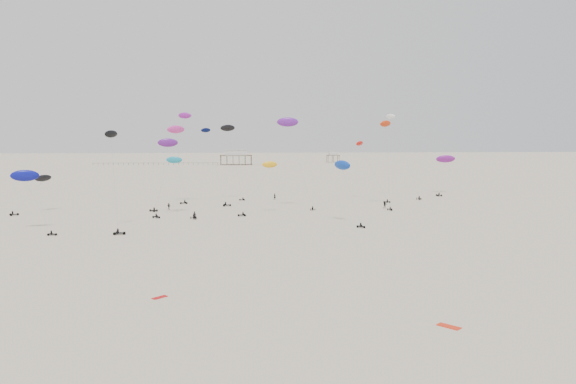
{
  "coord_description": "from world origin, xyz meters",
  "views": [
    {
      "loc": [
        -10.26,
        -21.9,
        17.67
      ],
      "look_at": [
        0.0,
        88.0,
        7.0
      ],
      "focal_mm": 35.0,
      "sensor_mm": 36.0,
      "label": 1
    }
  ],
  "objects": [
    {
      "name": "rig_5",
      "position": [
        -57.5,
        115.72,
        6.21
      ],
      "size": [
        7.73,
        10.75,
        10.79
      ],
      "rotation": [
        0.0,
        0.0,
        5.19
      ],
      "color": "black",
      "rests_on": "ground"
    },
    {
      "name": "spectator_3",
      "position": [
        0.85,
        138.2,
        0.0
      ],
      "size": [
        0.91,
        0.86,
        2.07
      ],
      "primitive_type": "imported",
      "rotation": [
        0.0,
        0.0,
        2.52
      ],
      "color": "black",
      "rests_on": "ground"
    },
    {
      "name": "spectator_1",
      "position": [
        27.1,
        115.41,
        0.0
      ],
      "size": [
        1.13,
        0.85,
        2.06
      ],
      "primitive_type": "imported",
      "rotation": [
        0.0,
        0.0,
        6.0
      ],
      "color": "black",
      "rests_on": "ground"
    },
    {
      "name": "rig_10",
      "position": [
        -11.86,
        137.53,
        17.58
      ],
      "size": [
        7.23,
        3.7,
        21.58
      ],
      "rotation": [
        0.0,
        0.0,
        1.66
      ],
      "color": "black",
      "rests_on": "ground"
    },
    {
      "name": "spectator_2",
      "position": [
        -26.83,
        117.68,
        0.0
      ],
      "size": [
        1.2,
        0.71,
        1.95
      ],
      "primitive_type": "imported",
      "rotation": [
        0.0,
        0.0,
        6.36
      ],
      "color": "black",
      "rests_on": "ground"
    },
    {
      "name": "ground_plane",
      "position": [
        0.0,
        200.0,
        0.0
      ],
      "size": [
        900.0,
        900.0,
        0.0
      ],
      "primitive_type": "plane",
      "color": "beige"
    },
    {
      "name": "rig_1",
      "position": [
        -22.75,
        107.32,
        8.35
      ],
      "size": [
        7.61,
        10.66,
        15.1
      ],
      "rotation": [
        0.0,
        0.0,
        6.21
      ],
      "color": "black",
      "rests_on": "ground"
    },
    {
      "name": "rig_12",
      "position": [
        27.12,
        133.38,
        10.68
      ],
      "size": [
        8.44,
        12.64,
        18.59
      ],
      "rotation": [
        0.0,
        0.0,
        1.93
      ],
      "color": "black",
      "rests_on": "ground"
    },
    {
      "name": "spectator_0",
      "position": [
        -19.22,
        99.63,
        0.0
      ],
      "size": [
        0.9,
        0.73,
        2.17
      ],
      "primitive_type": "imported",
      "rotation": [
        0.0,
        0.0,
        2.88
      ],
      "color": "black",
      "rests_on": "ground"
    },
    {
      "name": "rig_2",
      "position": [
        -4.57,
        107.27,
        7.76
      ],
      "size": [
        9.39,
        5.91,
        12.99
      ],
      "rotation": [
        0.0,
        0.0,
        1.76
      ],
      "color": "black",
      "rests_on": "ground"
    },
    {
      "name": "rig_14",
      "position": [
        -49.64,
        88.34,
        9.37
      ],
      "size": [
        10.47,
        9.01,
        13.19
      ],
      "rotation": [
        0.0,
        0.0,
        4.44
      ],
      "color": "black",
      "rests_on": "ground"
    },
    {
      "name": "rig_3",
      "position": [
        38.87,
        139.76,
        13.62
      ],
      "size": [
        8.15,
        14.03,
        25.97
      ],
      "rotation": [
        0.0,
        0.0,
        2.97
      ],
      "color": "black",
      "rests_on": "ground"
    },
    {
      "name": "grounded_kite_b",
      "position": [
        -18.81,
        39.96,
        0.0
      ],
      "size": [
        1.77,
        1.77,
        0.07
      ],
      "primitive_type": "cube",
      "rotation": [
        0.0,
        0.0,
        0.78
      ],
      "color": "#BD0B0D",
      "rests_on": "ground"
    },
    {
      "name": "rig_4",
      "position": [
        -25.91,
        105.73,
        13.21
      ],
      "size": [
        5.79,
        5.54,
        17.68
      ],
      "rotation": [
        0.0,
        0.0,
        3.92
      ],
      "color": "black",
      "rests_on": "ground"
    },
    {
      "name": "pier_fence",
      "position": [
        -62.0,
        350.0,
        0.77
      ],
      "size": [
        80.2,
        0.2,
        1.5
      ],
      "color": "black",
      "rests_on": "ground"
    },
    {
      "name": "grounded_kite_a",
      "position": [
        9.54,
        27.62,
        0.0
      ],
      "size": [
        2.11,
        2.26,
        0.08
      ],
      "primitive_type": "cube",
      "rotation": [
        0.0,
        0.0,
        -0.87
      ],
      "color": "red",
      "rests_on": "ground"
    },
    {
      "name": "rig_8",
      "position": [
        55.59,
        150.03,
        9.62
      ],
      "size": [
        9.42,
        11.49,
        13.99
      ],
      "rotation": [
        0.0,
        0.0,
        0.29
      ],
      "color": "black",
      "rests_on": "ground"
    },
    {
      "name": "rig_15",
      "position": [
        3.43,
        117.57,
        18.96
      ],
      "size": [
        9.12,
        6.68,
        22.88
      ],
      "rotation": [
        0.0,
        0.0,
        6.2
      ],
      "color": "black",
      "rests_on": "ground"
    },
    {
      "name": "pavilion_main",
      "position": [
        -10.0,
        350.0,
        4.22
      ],
      "size": [
        21.0,
        13.0,
        9.8
      ],
      "color": "brown",
      "rests_on": "ground"
    },
    {
      "name": "rig_7",
      "position": [
        -32.88,
        85.53,
        9.72
      ],
      "size": [
        4.91,
        9.46,
        19.22
      ],
      "rotation": [
        0.0,
        0.0,
        4.53
      ],
      "color": "black",
      "rests_on": "ground"
    },
    {
      "name": "pavilion_small",
      "position": [
        60.0,
        380.0,
        3.49
      ],
      "size": [
        9.0,
        7.0,
        8.0
      ],
      "color": "brown",
      "rests_on": "ground"
    },
    {
      "name": "rig_9",
      "position": [
        -25.83,
        123.86,
        15.49
      ],
      "size": [
        9.74,
        17.36,
        27.51
      ],
      "rotation": [
        0.0,
        0.0,
        1.1
      ],
      "color": "black",
      "rests_on": "ground"
    },
    {
      "name": "rig_6",
      "position": [
        12.21,
        91.38,
        9.95
      ],
      "size": [
        5.53,
        10.45,
        13.68
      ],
      "rotation": [
        0.0,
        0.0,
        3.7
      ],
      "color": "black",
      "rests_on": "ground"
    },
    {
      "name": "rig_0",
      "position": [
        28.06,
        118.48,
        16.78
      ],
      "size": [
        4.32,
        12.33,
        22.77
      ],
      "rotation": [
        0.0,
        0.0,
        3.26
      ],
      "color": "black",
      "rests_on": "ground"
    },
    {
      "name": "rig_13",
      "position": [
        -25.85,
        131.28,
        16.38
      ],
      "size": [
        5.78,
        4.96,
        21.14
      ],
      "rotation": [
        0.0,
        0.0,
        1.95
      ],
      "color": "black",
      "rests_on": "ground"
    },
    {
      "name": "rig_11",
      "position": [
        -15.05,
        126.93,
        8.6
      ],
      "size": [
        8.14,
        10.53,
        21.01
      ],
      "rotation": [
        0.0,
        0.0,
        4.69
      ],
      "color": "black",
      "rests_on": "ground"
    }
  ]
}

